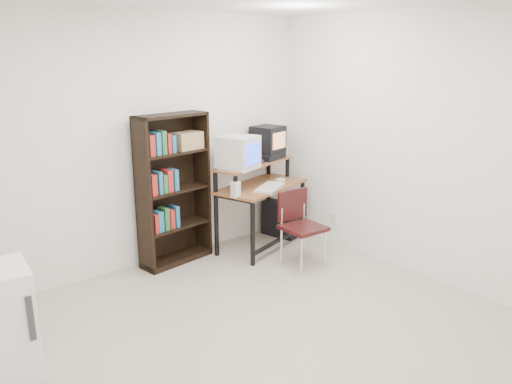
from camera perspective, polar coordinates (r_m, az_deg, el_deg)
floor at (r=4.07m, az=1.51°, el=-16.67°), size 4.00×4.00×0.01m
back_wall at (r=5.21m, az=-12.93°, el=5.50°), size 4.00×0.01×2.60m
right_wall at (r=5.07m, az=19.11°, el=4.79°), size 0.01×4.00×2.60m
computer_desk at (r=5.69m, az=0.46°, el=0.31°), size 1.25×0.86×0.98m
crt_monitor at (r=5.39m, az=-2.05°, el=4.55°), size 0.48×0.48×0.35m
vcr at (r=5.88m, az=1.46°, el=4.09°), size 0.42×0.35×0.08m
crt_tv at (r=5.90m, az=1.36°, el=6.05°), size 0.39×0.39×0.31m
cd_spindle at (r=5.66m, az=0.40°, el=3.52°), size 0.14×0.14×0.05m
keyboard at (r=5.53m, az=1.58°, el=0.48°), size 0.51×0.42×0.03m
mousepad at (r=5.87m, az=2.76°, el=1.19°), size 0.25×0.22×0.01m
mouse at (r=5.86m, az=2.80°, el=1.37°), size 0.10×0.07×0.03m
desk_speaker at (r=5.20m, az=-2.34°, el=0.29°), size 0.09×0.09×0.17m
pc_tower at (r=6.15m, az=2.80°, el=-3.11°), size 0.29×0.48×0.42m
school_chair at (r=5.24m, az=4.96°, el=-3.27°), size 0.42×0.42×0.80m
bookshelf at (r=5.29m, az=-9.53°, el=0.55°), size 0.82×0.37×1.59m
wall_outlet at (r=5.97m, az=8.86°, el=-2.96°), size 0.02×0.08×0.12m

